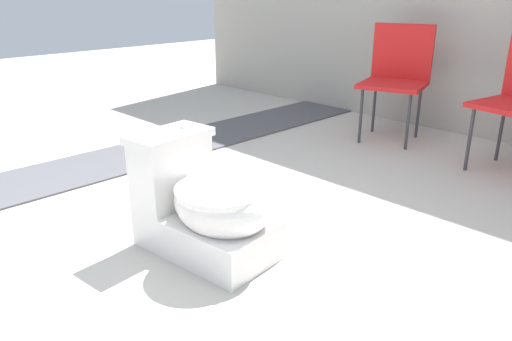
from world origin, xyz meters
The scene contains 4 objects.
ground_plane centered at (0.00, 0.00, 0.00)m, with size 14.00×14.00×0.00m, color #B7B2A8.
gravel_strip centered at (-1.34, 0.50, 0.01)m, with size 0.56×8.00×0.01m, color #4C4C51.
toilet centered at (0.02, 0.15, 0.22)m, with size 0.67×0.44×0.52m.
folding_chair_left centered at (-0.37, 2.28, 0.51)m, with size 0.55×0.55×0.83m.
Camera 1 is at (1.55, -1.05, 1.10)m, focal length 35.00 mm.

